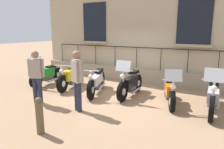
{
  "coord_description": "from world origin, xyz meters",
  "views": [
    {
      "loc": [
        6.45,
        3.51,
        2.36
      ],
      "look_at": [
        0.14,
        0.0,
        0.8
      ],
      "focal_mm": 33.36,
      "sensor_mm": 36.0,
      "label": 1
    }
  ],
  "objects": [
    {
      "name": "bollard",
      "position": [
        3.38,
        -0.09,
        0.44
      ],
      "size": [
        0.17,
        0.17,
        0.88
      ],
      "color": "brown",
      "rests_on": "ground_plane"
    },
    {
      "name": "motorcycle_yellow",
      "position": [
        0.07,
        -1.99,
        0.45
      ],
      "size": [
        1.92,
        0.71,
        1.04
      ],
      "color": "black",
      "rests_on": "ground_plane"
    },
    {
      "name": "motorcycle_white",
      "position": [
        0.09,
        -0.69,
        0.43
      ],
      "size": [
        2.13,
        0.88,
        1.01
      ],
      "color": "black",
      "rests_on": "ground_plane"
    },
    {
      "name": "motorcycle_green",
      "position": [
        0.09,
        -3.29,
        0.44
      ],
      "size": [
        1.98,
        0.69,
        1.33
      ],
      "color": "black",
      "rests_on": "ground_plane"
    },
    {
      "name": "motorcycle_orange",
      "position": [
        -0.06,
        2.02,
        0.41
      ],
      "size": [
        1.86,
        0.88,
        1.25
      ],
      "color": "black",
      "rests_on": "ground_plane"
    },
    {
      "name": "motorcycle_silver",
      "position": [
        -0.02,
        3.27,
        0.45
      ],
      "size": [
        2.24,
        0.64,
        1.41
      ],
      "color": "black",
      "rests_on": "ground_plane"
    },
    {
      "name": "ground_plane",
      "position": [
        0.0,
        0.0,
        0.0
      ],
      "size": [
        60.0,
        60.0,
        0.0
      ],
      "primitive_type": "plane",
      "color": "#9E7A5B"
    },
    {
      "name": "motorcycle_black",
      "position": [
        -0.15,
        0.58,
        0.45
      ],
      "size": [
        1.97,
        0.63,
        1.38
      ],
      "color": "black",
      "rests_on": "ground_plane"
    },
    {
      "name": "pedestrian_walking",
      "position": [
        1.96,
        -1.75,
        0.98
      ],
      "size": [
        0.36,
        0.48,
        1.72
      ],
      "color": "#23283D",
      "rests_on": "ground_plane"
    },
    {
      "name": "pedestrian_standing",
      "position": [
        1.85,
        -0.19,
        1.02
      ],
      "size": [
        0.36,
        0.49,
        1.78
      ],
      "color": "#23283D",
      "rests_on": "ground_plane"
    }
  ]
}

